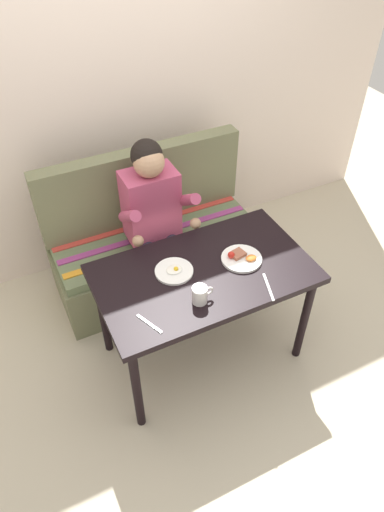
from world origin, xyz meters
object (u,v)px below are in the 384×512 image
(couch, at_px, (155,244))
(coffee_mug, at_px, (200,294))
(plate_breakfast, at_px, (241,258))
(fork, at_px, (149,324))
(table, at_px, (204,282))
(knife, at_px, (268,287))
(plate_eggs, at_px, (174,271))
(person, at_px, (155,214))

(couch, relative_size, coffee_mug, 12.20)
(plate_breakfast, distance_m, fork, 0.67)
(coffee_mug, bearing_deg, table, 57.58)
(couch, relative_size, knife, 7.20)
(coffee_mug, distance_m, fork, 0.30)
(coffee_mug, bearing_deg, plate_eggs, 97.03)
(couch, bearing_deg, fork, -112.81)
(table, bearing_deg, plate_eggs, 156.45)
(coffee_mug, xyz_separation_m, knife, (0.37, -0.07, -0.05))
(table, distance_m, plate_eggs, 0.19)
(plate_breakfast, distance_m, knife, 0.25)
(couch, distance_m, knife, 1.13)
(table, height_order, fork, fork)
(plate_breakfast, bearing_deg, plate_eggs, 168.97)
(table, bearing_deg, person, 94.24)
(person, height_order, plate_eggs, person)
(plate_eggs, relative_size, fork, 1.25)
(couch, bearing_deg, knife, -76.19)
(fork, relative_size, knife, 0.85)
(person, relative_size, plate_eggs, 5.70)
(plate_eggs, relative_size, knife, 1.06)
(couch, bearing_deg, plate_breakfast, -73.36)
(plate_breakfast, relative_size, coffee_mug, 1.95)
(fork, distance_m, knife, 0.66)
(coffee_mug, height_order, fork, coffee_mug)
(fork, bearing_deg, plate_eggs, 23.91)
(knife, bearing_deg, plate_eggs, 159.11)
(coffee_mug, relative_size, knife, 0.59)
(couch, distance_m, coffee_mug, 1.06)
(table, bearing_deg, knife, -45.90)
(person, height_order, coffee_mug, person)
(couch, height_order, coffee_mug, couch)
(person, height_order, plate_breakfast, person)
(couch, bearing_deg, coffee_mug, -97.15)
(plate_breakfast, bearing_deg, fork, -162.31)
(couch, height_order, plate_eggs, couch)
(plate_breakfast, height_order, knife, plate_breakfast)
(fork, bearing_deg, plate_breakfast, -5.38)
(knife, bearing_deg, person, 127.26)
(fork, bearing_deg, couch, 44.12)
(plate_breakfast, bearing_deg, knife, -85.28)
(couch, bearing_deg, table, -90.00)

